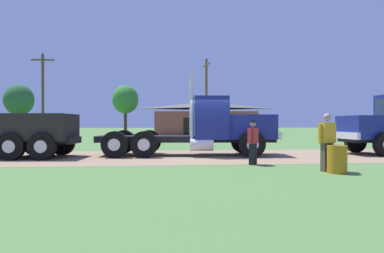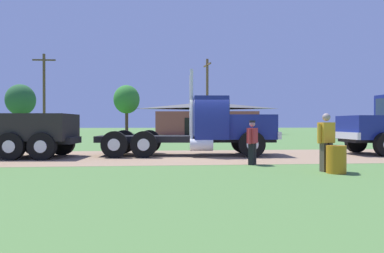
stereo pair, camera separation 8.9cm
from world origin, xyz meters
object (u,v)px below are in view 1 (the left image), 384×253
(visitor_standing_near, at_px, (253,141))
(steel_barrel, at_px, (337,159))
(visitor_by_barrel, at_px, (327,139))
(shed_building, at_px, (206,119))
(truck_foreground_white, at_px, (211,128))
(utility_pole_near, at_px, (43,94))
(utility_pole_far, at_px, (206,96))

(visitor_standing_near, distance_m, steel_barrel, 3.01)
(visitor_by_barrel, height_order, shed_building, shed_building)
(steel_barrel, bearing_deg, visitor_standing_near, 130.23)
(truck_foreground_white, bearing_deg, utility_pole_near, 125.98)
(visitor_by_barrel, relative_size, utility_pole_near, 0.21)
(visitor_by_barrel, height_order, steel_barrel, visitor_by_barrel)
(shed_building, xyz_separation_m, utility_pole_near, (-17.66, -11.39, 2.29))
(utility_pole_near, xyz_separation_m, utility_pole_far, (16.16, -0.33, -0.15))
(steel_barrel, relative_size, utility_pole_far, 0.10)
(visitor_by_barrel, relative_size, utility_pole_far, 0.22)
(visitor_standing_near, bearing_deg, steel_barrel, -49.77)
(visitor_by_barrel, xyz_separation_m, utility_pole_near, (-16.61, 24.65, 3.43))
(truck_foreground_white, bearing_deg, visitor_by_barrel, -63.66)
(visitor_by_barrel, relative_size, shed_building, 0.12)
(truck_foreground_white, height_order, utility_pole_near, utility_pole_near)
(visitor_by_barrel, bearing_deg, utility_pole_far, 91.05)
(truck_foreground_white, xyz_separation_m, visitor_by_barrel, (2.77, -5.60, -0.26))
(visitor_standing_near, distance_m, shed_building, 34.31)
(steel_barrel, bearing_deg, utility_pole_near, 123.73)
(shed_building, bearing_deg, utility_pole_far, -97.28)
(steel_barrel, height_order, utility_pole_far, utility_pole_far)
(utility_pole_near, relative_size, utility_pole_far, 1.04)
(steel_barrel, height_order, shed_building, shed_building)
(utility_pole_near, bearing_deg, visitor_standing_near, -56.98)
(utility_pole_far, bearing_deg, steel_barrel, -88.71)
(truck_foreground_white, bearing_deg, shed_building, 82.84)
(truck_foreground_white, bearing_deg, visitor_standing_near, -75.48)
(visitor_standing_near, relative_size, visitor_by_barrel, 0.88)
(visitor_standing_near, relative_size, steel_barrel, 1.92)
(visitor_by_barrel, bearing_deg, steel_barrel, -74.10)
(visitor_standing_near, height_order, utility_pole_far, utility_pole_far)
(truck_foreground_white, xyz_separation_m, utility_pole_far, (2.33, 18.73, 3.01))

